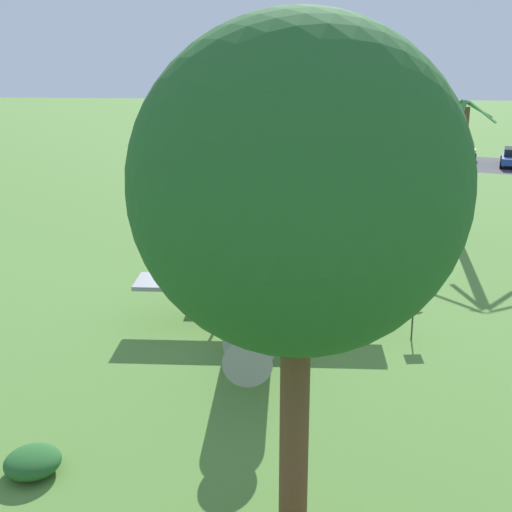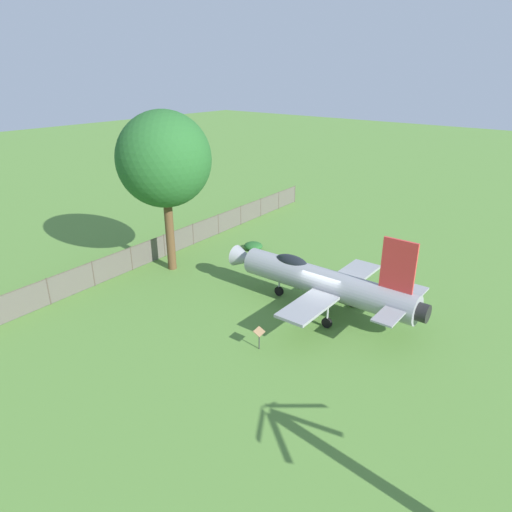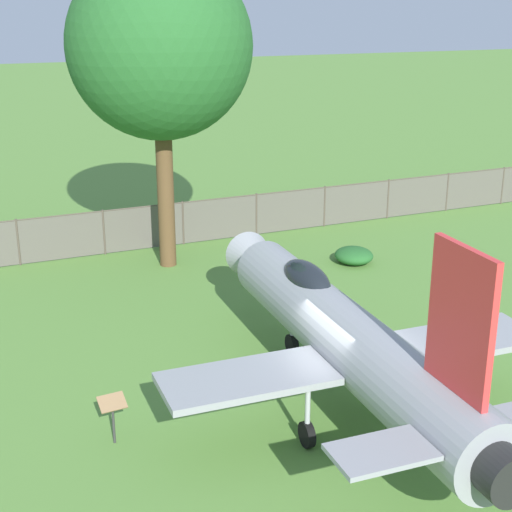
{
  "view_description": "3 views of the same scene",
  "coord_description": "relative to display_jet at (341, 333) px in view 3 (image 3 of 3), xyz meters",
  "views": [
    {
      "loc": [
        -1.69,
        24.87,
        10.49
      ],
      "look_at": [
        0.17,
        -0.68,
        2.66
      ],
      "focal_mm": 51.07,
      "sensor_mm": 36.0,
      "label": 1
    },
    {
      "loc": [
        -20.93,
        -11.85,
        13.34
      ],
      "look_at": [
        -0.61,
        4.68,
        2.5
      ],
      "focal_mm": 31.92,
      "sensor_mm": 36.0,
      "label": 2
    },
    {
      "loc": [
        -7.62,
        -14.71,
        9.6
      ],
      "look_at": [
        -0.61,
        4.68,
        2.5
      ],
      "focal_mm": 54.25,
      "sensor_mm": 36.0,
      "label": 3
    }
  ],
  "objects": [
    {
      "name": "ground_plane",
      "position": [
        0.01,
        -0.36,
        -1.9
      ],
      "size": [
        200.0,
        200.0,
        0.0
      ],
      "primitive_type": "plane",
      "color": "#568438"
    },
    {
      "name": "display_jet",
      "position": [
        0.0,
        0.0,
        0.0
      ],
      "size": [
        9.29,
        12.78,
        5.43
      ],
      "rotation": [
        0.0,
        0.0,
        1.59
      ],
      "color": "gray",
      "rests_on": "ground_plane"
    },
    {
      "name": "shade_tree",
      "position": [
        -1.51,
        11.34,
        5.88
      ],
      "size": [
        6.32,
        6.13,
        10.98
      ],
      "color": "brown",
      "rests_on": "ground_plane"
    },
    {
      "name": "perimeter_fence",
      "position": [
        -0.35,
        13.5,
        -0.96
      ],
      "size": [
        37.94,
        2.19,
        1.77
      ],
      "rotation": [
        0.0,
        0.0,
        9.48
      ],
      "color": "#4C4238",
      "rests_on": "ground_plane"
    },
    {
      "name": "shrub_near_fence",
      "position": [
        5.01,
        9.15,
        -1.6
      ],
      "size": [
        1.41,
        1.5,
        0.6
      ],
      "color": "#235B26",
      "rests_on": "ground_plane"
    },
    {
      "name": "info_plaque",
      "position": [
        -5.49,
        0.13,
        -1.05
      ],
      "size": [
        0.65,
        0.47,
        1.14
      ],
      "color": "#333333",
      "rests_on": "ground_plane"
    }
  ]
}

